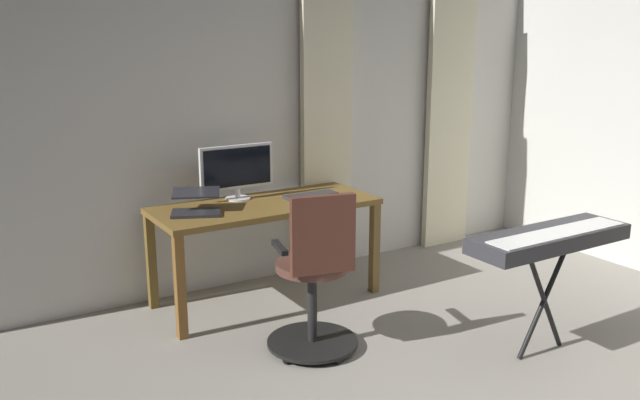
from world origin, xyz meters
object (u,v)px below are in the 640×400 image
object	(u,v)px
desk	(265,215)
piano_keyboard	(550,241)
computer_monitor	(237,169)
laptop	(196,205)
office_chair	(315,279)
computer_keyboard	(311,195)

from	to	relation	value
desk	piano_keyboard	distance (m)	1.92
computer_monitor	laptop	bearing A→B (deg)	27.57
laptop	office_chair	bearing A→B (deg)	136.92
office_chair	laptop	distance (m)	1.02
computer_monitor	laptop	size ratio (longest dim) A/B	1.34
office_chair	computer_monitor	xyz separation A→B (m)	(-0.02, -1.11, 0.47)
piano_keyboard	laptop	bearing A→B (deg)	-46.03
desk	computer_monitor	size ratio (longest dim) A/B	2.82
computer_keyboard	piano_keyboard	xyz separation A→B (m)	(-0.67, 1.60, -0.03)
office_chair	piano_keyboard	world-z (taller)	office_chair
office_chair	laptop	world-z (taller)	office_chair
laptop	desk	bearing A→B (deg)	-156.27
computer_monitor	piano_keyboard	distance (m)	2.16
desk	piano_keyboard	xyz separation A→B (m)	(-1.03, 1.61, 0.08)
computer_keyboard	piano_keyboard	bearing A→B (deg)	112.66
laptop	computer_monitor	bearing A→B (deg)	-128.42
computer_keyboard	laptop	xyz separation A→B (m)	(0.88, -0.02, 0.04)
computer_keyboard	laptop	size ratio (longest dim) A/B	0.96
desk	computer_keyboard	bearing A→B (deg)	177.92
laptop	piano_keyboard	size ratio (longest dim) A/B	0.39
office_chair	computer_monitor	size ratio (longest dim) A/B	1.81
office_chair	piano_keyboard	distance (m)	1.38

